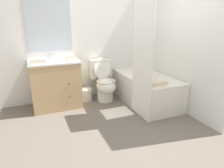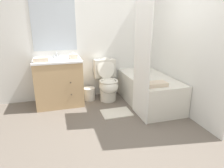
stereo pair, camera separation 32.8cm
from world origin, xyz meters
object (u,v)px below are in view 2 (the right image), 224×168
at_px(vanity_cabinet, 59,82).
at_px(toilet, 107,82).
at_px(hand_towel_folded, 41,60).
at_px(bath_mat, 116,113).
at_px(bathtub, 149,90).
at_px(wastebasket, 89,94).
at_px(tissue_box, 73,56).
at_px(bath_towel_folded, 156,84).
at_px(sink_faucet, 57,56).

bearing_deg(vanity_cabinet, toilet, -2.26).
bearing_deg(hand_towel_folded, bath_mat, -25.05).
distance_m(bathtub, hand_towel_folded, 1.98).
xyz_separation_m(vanity_cabinet, wastebasket, (0.56, 0.05, -0.32)).
bearing_deg(tissue_box, bath_towel_folded, -38.54).
height_order(toilet, hand_towel_folded, hand_towel_folded).
height_order(bathtub, bath_towel_folded, bath_towel_folded).
height_order(sink_faucet, bathtub, sink_faucet).
bearing_deg(sink_faucet, bathtub, -22.18).
xyz_separation_m(toilet, tissue_box, (-0.62, -0.00, 0.54)).
height_order(sink_faucet, hand_towel_folded, sink_faucet).
distance_m(wastebasket, bath_mat, 0.82).
distance_m(vanity_cabinet, hand_towel_folded, 0.54).
distance_m(toilet, bath_towel_folded, 1.09).
distance_m(bath_towel_folded, bath_mat, 0.83).
xyz_separation_m(bathtub, bath_towel_folded, (-0.15, -0.52, 0.29)).
distance_m(bathtub, wastebasket, 1.16).
xyz_separation_m(tissue_box, bath_towel_folded, (1.16, -0.93, -0.34)).
bearing_deg(vanity_cabinet, bathtub, -15.54).
relative_size(vanity_cabinet, toilet, 1.03).
bearing_deg(bath_towel_folded, vanity_cabinet, 146.35).
distance_m(toilet, tissue_box, 0.82).
xyz_separation_m(hand_towel_folded, bath_mat, (1.15, -0.54, -0.88)).
distance_m(hand_towel_folded, bath_towel_folded, 1.92).
height_order(toilet, tissue_box, tissue_box).
distance_m(sink_faucet, hand_towel_folded, 0.44).
bearing_deg(toilet, tissue_box, -179.89).
bearing_deg(sink_faucet, hand_towel_folded, -126.39).
height_order(hand_towel_folded, bath_mat, hand_towel_folded).
xyz_separation_m(sink_faucet, bath_towel_folded, (1.45, -1.17, -0.33)).
bearing_deg(hand_towel_folded, sink_faucet, 53.61).
relative_size(toilet, bath_mat, 1.65).
xyz_separation_m(bathtub, hand_towel_folded, (-1.86, 0.30, 0.62)).
relative_size(vanity_cabinet, bath_towel_folded, 2.42).
bearing_deg(vanity_cabinet, tissue_box, -7.44).
bearing_deg(sink_faucet, wastebasket, -15.36).
bearing_deg(hand_towel_folded, wastebasket, 13.83).
bearing_deg(hand_towel_folded, bath_towel_folded, -25.54).
relative_size(toilet, wastebasket, 3.38).
distance_m(toilet, hand_towel_folded, 1.29).
xyz_separation_m(vanity_cabinet, tissue_box, (0.28, -0.04, 0.46)).
height_order(sink_faucet, bath_towel_folded, sink_faucet).
bearing_deg(tissue_box, toilet, 0.11).
height_order(vanity_cabinet, wastebasket, vanity_cabinet).
bearing_deg(bath_towel_folded, hand_towel_folded, 154.46).
xyz_separation_m(bathtub, bath_mat, (-0.71, -0.24, -0.26)).
height_order(tissue_box, bath_towel_folded, tissue_box).
bearing_deg(bath_mat, bath_towel_folded, -26.55).
bearing_deg(wastebasket, bath_mat, -65.62).
xyz_separation_m(sink_faucet, tissue_box, (0.28, -0.24, 0.01)).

